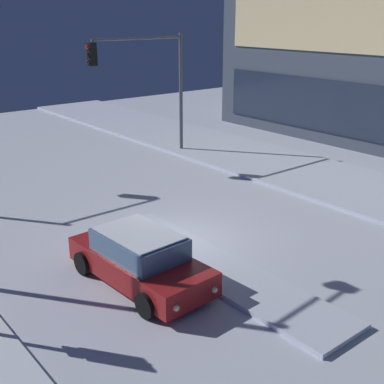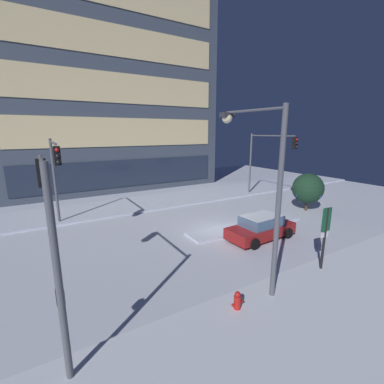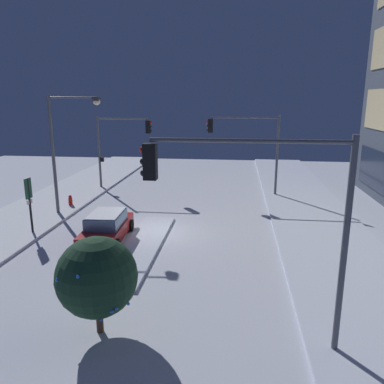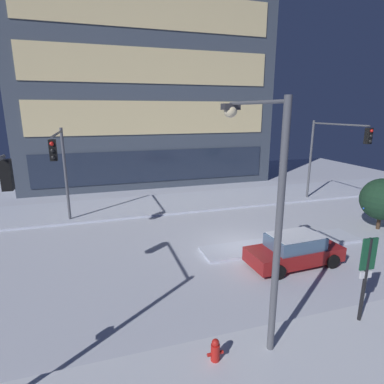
{
  "view_description": "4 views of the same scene",
  "coord_description": "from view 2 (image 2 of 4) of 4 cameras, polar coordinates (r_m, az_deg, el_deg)",
  "views": [
    {
      "loc": [
        11.97,
        -9.26,
        6.96
      ],
      "look_at": [
        0.69,
        -0.1,
        1.86
      ],
      "focal_mm": 47.74,
      "sensor_mm": 36.0,
      "label": 1
    },
    {
      "loc": [
        -10.01,
        -13.59,
        6.46
      ],
      "look_at": [
        -1.01,
        1.56,
        2.45
      ],
      "focal_mm": 24.72,
      "sensor_mm": 36.0,
      "label": 2
    },
    {
      "loc": [
        19.31,
        4.04,
        7.19
      ],
      "look_at": [
        -1.73,
        1.52,
        1.93
      ],
      "focal_mm": 35.21,
      "sensor_mm": 36.0,
      "label": 3
    },
    {
      "loc": [
        -7.09,
        -14.11,
        7.04
      ],
      "look_at": [
        -2.33,
        1.33,
        2.86
      ],
      "focal_mm": 29.47,
      "sensor_mm": 36.0,
      "label": 4
    }
  ],
  "objects": [
    {
      "name": "office_tower_main",
      "position": [
        35.63,
        -18.53,
        29.73
      ],
      "size": [
        23.51,
        10.65,
        34.35
      ],
      "color": "#424C5B",
      "rests_on": "ground"
    },
    {
      "name": "traffic_light_corner_far_right",
      "position": [
        26.76,
        15.94,
        8.09
      ],
      "size": [
        0.32,
        5.7,
        6.32
      ],
      "rotation": [
        0.0,
        0.0,
        -1.57
      ],
      "color": "#565960",
      "rests_on": "ground"
    },
    {
      "name": "decorated_tree_median",
      "position": [
        23.91,
        23.73,
        0.71
      ],
      "size": [
        2.51,
        2.51,
        3.15
      ],
      "color": "#473323",
      "rests_on": "ground"
    },
    {
      "name": "curb_strip_near",
      "position": [
        12.8,
        30.64,
        -19.08
      ],
      "size": [
        52.0,
        5.2,
        0.14
      ],
      "primitive_type": "cube",
      "color": "silver",
      "rests_on": "ground"
    },
    {
      "name": "traffic_light_corner_far_left",
      "position": [
        18.61,
        -27.42,
        4.65
      ],
      "size": [
        0.32,
        5.37,
        6.04
      ],
      "rotation": [
        0.0,
        0.0,
        -1.57
      ],
      "color": "#565960",
      "rests_on": "ground"
    },
    {
      "name": "curb_strip_far",
      "position": [
        25.36,
        -6.44,
        -1.85
      ],
      "size": [
        52.0,
        5.2,
        0.14
      ],
      "primitive_type": "cube",
      "color": "silver",
      "rests_on": "ground"
    },
    {
      "name": "parking_info_sign",
      "position": [
        13.71,
        26.79,
        -7.59
      ],
      "size": [
        0.55,
        0.12,
        3.12
      ],
      "rotation": [
        0.0,
        0.0,
        1.51
      ],
      "color": "black",
      "rests_on": "ground"
    },
    {
      "name": "street_lamp_arched",
      "position": [
        10.54,
        14.63,
        3.76
      ],
      "size": [
        0.62,
        3.2,
        7.42
      ],
      "rotation": [
        0.0,
        0.0,
        1.65
      ],
      "color": "#565960",
      "rests_on": "ground"
    },
    {
      "name": "ground",
      "position": [
        18.08,
        5.33,
        -8.17
      ],
      "size": [
        52.0,
        52.0,
        0.0
      ],
      "primitive_type": "plane",
      "color": "silver"
    },
    {
      "name": "traffic_light_corner_near_left",
      "position": [
        8.66,
        -28.46,
        -5.09
      ],
      "size": [
        0.32,
        4.48,
        5.85
      ],
      "rotation": [
        0.0,
        0.0,
        1.57
      ],
      "color": "#565960",
      "rests_on": "ground"
    },
    {
      "name": "fire_hydrant",
      "position": [
        10.57,
        9.75,
        -22.37
      ],
      "size": [
        0.48,
        0.26,
        0.83
      ],
      "color": "red",
      "rests_on": "ground"
    },
    {
      "name": "car_near",
      "position": [
        16.94,
        14.63,
        -7.45
      ],
      "size": [
        4.63,
        2.21,
        1.49
      ],
      "rotation": [
        0.0,
        0.0,
        0.05
      ],
      "color": "maroon",
      "rests_on": "ground"
    },
    {
      "name": "median_strip",
      "position": [
        19.01,
        11.72,
        -7.1
      ],
      "size": [
        9.0,
        1.8,
        0.14
      ],
      "primitive_type": "cube",
      "color": "silver",
      "rests_on": "ground"
    }
  ]
}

